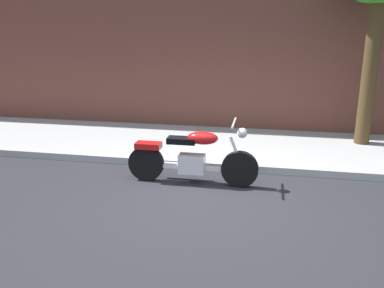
{
  "coord_description": "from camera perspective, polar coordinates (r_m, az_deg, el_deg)",
  "views": [
    {
      "loc": [
        0.95,
        -5.83,
        2.66
      ],
      "look_at": [
        -0.31,
        0.61,
        0.71
      ],
      "focal_mm": 38.04,
      "sensor_mm": 36.0,
      "label": 1
    }
  ],
  "objects": [
    {
      "name": "sidewalk",
      "position": [
        8.97,
        4.5,
        -0.29
      ],
      "size": [
        24.59,
        2.81,
        0.14
      ],
      "primitive_type": "cube",
      "color": "#A9A9A9",
      "rests_on": "ground"
    },
    {
      "name": "ground_plane",
      "position": [
        6.47,
        1.64,
        -7.71
      ],
      "size": [
        60.0,
        60.0,
        0.0
      ],
      "primitive_type": "plane",
      "color": "#28282D"
    },
    {
      "name": "motorcycle",
      "position": [
        6.93,
        -0.01,
        -1.98
      ],
      "size": [
        2.25,
        0.7,
        1.12
      ],
      "color": "black",
      "rests_on": "ground"
    }
  ]
}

